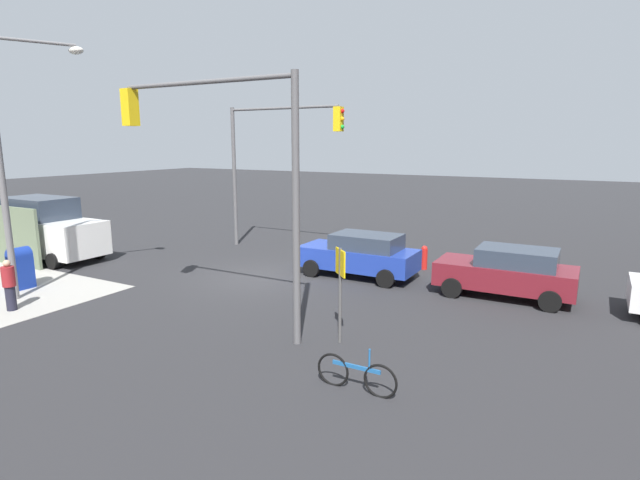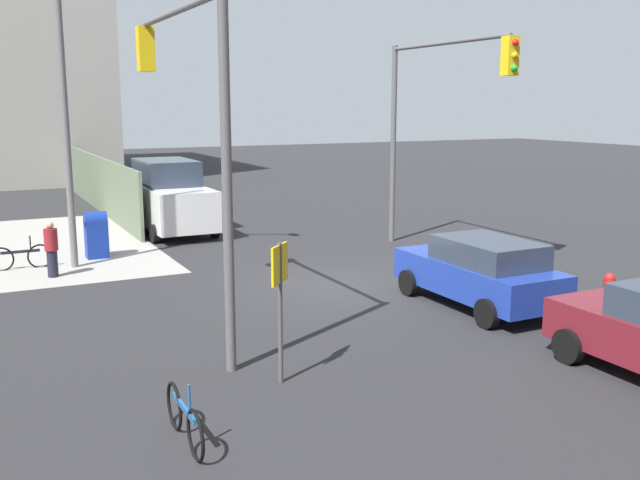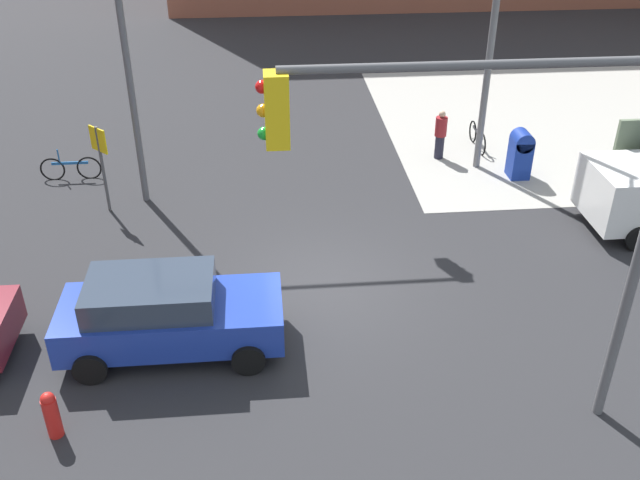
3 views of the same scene
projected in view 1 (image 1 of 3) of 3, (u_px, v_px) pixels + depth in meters
ground_plane at (257, 278)px, 18.39m from camera, size 120.00×120.00×0.00m
traffic_signal_nw_corner at (221, 153)px, 12.54m from camera, size 5.74×0.36×6.50m
traffic_signal_se_corner at (273, 148)px, 22.42m from camera, size 5.90×0.36×6.50m
street_lamp_corner at (12, 149)px, 15.18m from camera, size 1.45×2.43×8.00m
warning_sign_two_way at (340, 279)px, 12.12m from camera, size 0.48×0.48×2.40m
mailbox_blue at (20, 267)px, 16.89m from camera, size 0.56×0.64×1.43m
fire_hydrant at (424, 257)px, 19.53m from camera, size 0.26×0.26×0.94m
hatchback_maroon at (508, 272)px, 15.93m from camera, size 4.24×2.02×1.62m
sedan_blue at (360, 254)px, 18.40m from camera, size 4.31×2.02×1.62m
van_white_delivery at (46, 229)px, 21.20m from camera, size 5.40×2.32×2.62m
pedestrian_crossing at (9, 285)px, 14.65m from camera, size 0.36×0.36×1.54m
bicycle_at_crosswalk at (356, 375)px, 9.94m from camera, size 1.75×0.05×0.97m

